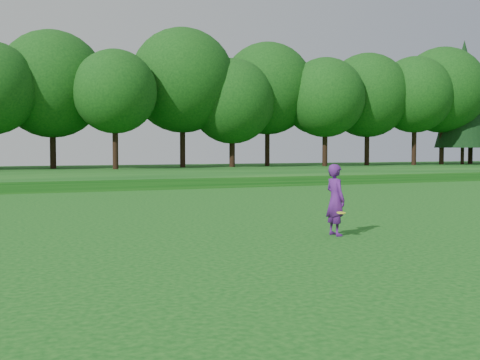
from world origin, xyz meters
name	(u,v)px	position (x,y,z in m)	size (l,w,h in m)	color
ground	(250,242)	(0.00, 0.00, 0.00)	(140.00, 140.00, 0.00)	#0D4612
berm	(65,175)	(0.00, 34.00, 0.30)	(130.00, 30.00, 0.60)	#0D4612
walking_path	(99,190)	(0.00, 20.00, 0.02)	(130.00, 1.60, 0.04)	gray
treeline	(57,78)	(0.00, 38.00, 8.10)	(104.00, 7.00, 15.00)	#0D3B10
woman	(335,200)	(2.54, 0.12, 0.95)	(0.47, 0.91, 1.89)	#561A78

